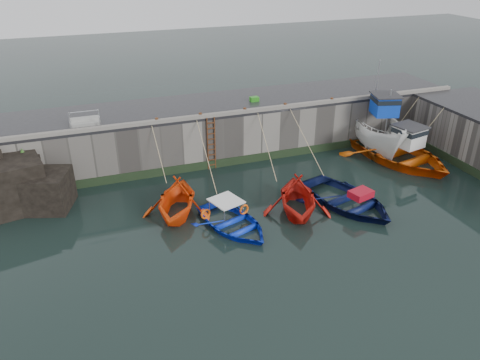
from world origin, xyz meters
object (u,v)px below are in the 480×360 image
object	(u,v)px
boat_near_navy	(347,205)
bollard_a	(157,120)
bollard_b	(200,115)
bollard_d	(285,105)
ladder	(211,144)
bollard_c	(245,110)
boat_near_blue	(233,227)
boat_near_blacktrim	(296,212)
boat_far_orange	(398,153)
boat_near_white	(178,214)
boat_far_white	(378,131)
bollard_e	(332,100)
fish_crate	(254,99)

from	to	relation	value
boat_near_navy	bollard_a	distance (m)	11.26
bollard_b	bollard_d	distance (m)	5.30
bollard_d	bollard_b	bearing A→B (deg)	180.00
ladder	bollard_c	xyz separation A→B (m)	(2.20, 0.34, 1.71)
boat_near_blue	boat_near_blacktrim	distance (m)	3.48
bollard_a	boat_near_blue	bearing A→B (deg)	-73.16
ladder	boat_far_orange	xyz separation A→B (m)	(11.18, -2.73, -1.10)
ladder	boat_far_orange	world-z (taller)	boat_far_orange
boat_far_orange	bollard_a	xyz separation A→B (m)	(-14.18, 3.07, 2.81)
boat_near_white	boat_far_white	distance (m)	14.68
ladder	boat_far_white	xyz separation A→B (m)	(11.00, -0.66, -0.39)
boat_near_white	boat_near_blacktrim	size ratio (longest dim) A/B	0.99
bollard_a	bollard_d	bearing A→B (deg)	0.00
boat_near_white	boat_near_blue	bearing A→B (deg)	-20.69
bollard_a	bollard_b	bearing A→B (deg)	0.00
boat_near_navy	bollard_d	world-z (taller)	bollard_d
boat_near_white	bollard_e	distance (m)	12.55
fish_crate	boat_far_white	bearing A→B (deg)	-21.28
ladder	boat_near_blacktrim	world-z (taller)	ladder
boat_near_white	boat_far_orange	xyz separation A→B (m)	(14.31, 1.70, 0.49)
boat_near_blue	boat_far_white	bearing A→B (deg)	7.49
bollard_d	bollard_e	bearing A→B (deg)	0.00
boat_near_blacktrim	bollard_c	distance (m)	7.38
bollard_b	boat_near_blacktrim	bearing A→B (deg)	-65.22
boat_near_navy	boat_far_orange	bearing A→B (deg)	17.72
fish_crate	bollard_d	xyz separation A→B (m)	(1.28, -1.83, 0.00)
boat_near_blue	bollard_c	bearing A→B (deg)	46.81
bollard_e	ladder	bearing A→B (deg)	-177.60
boat_near_blue	boat_near_navy	xyz separation A→B (m)	(6.21, -0.04, 0.00)
bollard_c	bollard_d	bearing A→B (deg)	0.00
boat_near_navy	fish_crate	distance (m)	9.48
bollard_b	boat_far_white	bearing A→B (deg)	-4.96
ladder	boat_far_white	world-z (taller)	boat_far_white
boat_near_blue	boat_far_white	xyz separation A→B (m)	(11.93, 5.84, 1.20)
fish_crate	bollard_e	world-z (taller)	bollard_e
boat_near_navy	boat_far_white	xyz separation A→B (m)	(5.72, 5.88, 1.20)
fish_crate	bollard_a	world-z (taller)	bollard_a
boat_far_white	bollard_c	world-z (taller)	boat_far_white
bollard_c	bollard_d	world-z (taller)	same
boat_near_blacktrim	bollard_e	distance (m)	9.17
fish_crate	bollard_b	xyz separation A→B (m)	(-4.02, -1.83, 0.00)
boat_near_blue	bollard_d	bearing A→B (deg)	31.44
boat_near_blue	boat_near_white	bearing A→B (deg)	118.30
boat_near_white	bollard_a	size ratio (longest dim) A/B	15.27
bollard_a	bollard_e	size ratio (longest dim) A/B	1.00
bollard_d	ladder	bearing A→B (deg)	-176.00
boat_near_white	boat_far_orange	size ratio (longest dim) A/B	0.52
boat_near_white	boat_near_blacktrim	world-z (taller)	boat_near_blacktrim
boat_far_white	bollard_a	size ratio (longest dim) A/B	28.25
fish_crate	boat_near_white	bearing A→B (deg)	-135.78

